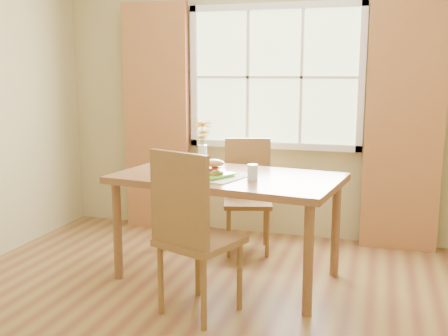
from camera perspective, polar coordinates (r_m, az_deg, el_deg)
room at (r=3.10m, az=-1.38°, el=6.77°), size 4.24×3.84×2.74m
window at (r=4.91m, az=5.53°, el=9.80°), size 1.62×0.06×1.32m
curtain_left at (r=5.19m, az=-7.35°, el=5.37°), size 0.65×0.08×2.20m
curtain_right at (r=4.74m, az=19.01°, el=4.43°), size 0.65×0.08×2.20m
dining_table at (r=3.90m, az=0.38°, el=-1.94°), size 1.75×1.14×0.80m
chair_near at (r=3.29m, az=-3.70°, el=-6.50°), size 0.58×0.58×1.08m
chair_far at (r=4.60m, az=2.58°, el=-2.34°), size 0.50×0.50×0.97m
placemat at (r=3.79m, az=-1.55°, el=-0.97°), size 0.53×0.45×0.01m
plate at (r=3.80m, az=-1.51°, el=-0.80°), size 0.37×0.37×0.01m
croissant_sandwich at (r=3.74m, az=-1.15°, el=0.03°), size 0.18×0.15×0.12m
water_glass at (r=3.69m, az=3.13°, el=-0.51°), size 0.07×0.07×0.11m
flower_vase at (r=4.13m, az=-2.37°, el=3.11°), size 0.15×0.15×0.38m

